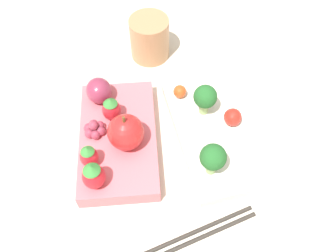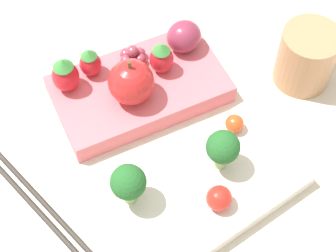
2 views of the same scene
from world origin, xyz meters
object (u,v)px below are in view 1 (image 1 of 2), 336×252
Objects in this scene: plum at (99,91)px; drinking_cup at (150,38)px; bento_box_savoury at (216,132)px; grape_cluster at (94,129)px; bento_box_fruit at (118,139)px; broccoli_floret_1 at (213,158)px; strawberry_1 at (93,175)px; broccoli_floret_0 at (205,97)px; apple at (126,132)px; cherry_tomato_1 at (233,117)px; chopsticks_pair at (183,241)px; strawberry_0 at (111,109)px; cherry_tomato_0 at (180,91)px; strawberry_2 at (89,156)px.

drinking_cup is (-0.10, 0.10, -0.01)m from plum.
grape_cluster is (-0.03, -0.18, 0.03)m from bento_box_savoury.
bento_box_fruit is 3.86× the size of broccoli_floret_1.
grape_cluster is at bearing 172.57° from strawberry_1.
grape_cluster is at bearing -36.21° from drinking_cup.
bento_box_savoury is 4.01× the size of broccoli_floret_0.
cherry_tomato_1 is at bearing 90.01° from apple.
chopsticks_pair is (0.15, 0.04, -0.05)m from apple.
broccoli_floret_1 is 0.27m from drinking_cup.
apple is at bearing 34.37° from bento_box_fruit.
strawberry_1 is at bearing -64.83° from broccoli_floret_0.
plum is at bearing -164.54° from chopsticks_pair.
plum is 0.06m from grape_cluster.
apple is 0.05m from grape_cluster.
strawberry_0 is 0.57× the size of drinking_cup.
cherry_tomato_0 is 0.63× the size of grape_cluster.
cherry_tomato_1 reaches higher than bento_box_fruit.
strawberry_0 is 0.08m from strawberry_2.
strawberry_0 is (-0.05, -0.01, -0.01)m from apple.
bento_box_fruit is at bearing 10.51° from plum.
grape_cluster is at bearing -15.70° from plum.
broccoli_floret_0 is at bearing 68.15° from plum.
grape_cluster is (0.02, -0.03, -0.01)m from strawberry_0.
strawberry_0 is 0.04m from plum.
strawberry_1 is at bearing -50.70° from cherry_tomato_0.
drinking_cup is at bearing 134.94° from plum.
bento_box_savoury is at bearing -79.10° from cherry_tomato_1.
broccoli_floret_0 is 0.17m from grape_cluster.
strawberry_0 is at bearing -97.90° from broccoli_floret_0.
cherry_tomato_0 is at bearing 106.33° from grape_cluster.
broccoli_floret_0 is at bearing 95.55° from bento_box_fruit.
plum is at bearing 168.98° from strawberry_1.
apple is at bearing -124.25° from broccoli_floret_1.
strawberry_2 is (0.02, -0.06, -0.01)m from apple.
apple reaches higher than cherry_tomato_0.
chopsticks_pair is at bearing -6.01° from drinking_cup.
broccoli_floret_1 is at bearing -12.15° from broccoli_floret_0.
broccoli_floret_0 is 0.19m from strawberry_2.
cherry_tomato_0 is at bearing -145.85° from broccoli_floret_0.
grape_cluster reaches higher than chopsticks_pair.
bento_box_savoury is 3.93× the size of broccoli_floret_1.
strawberry_1 reaches higher than plum.
grape_cluster is 0.44× the size of drinking_cup.
plum is at bearing 164.80° from strawberry_2.
broccoli_floret_0 is 0.21m from chopsticks_pair.
apple is at bearing 55.67° from grape_cluster.
grape_cluster reaches higher than bento_box_savoury.
broccoli_floret_0 is 0.72× the size of drinking_cup.
strawberry_2 is at bearing -143.34° from chopsticks_pair.
plum is (-0.02, -0.12, 0.02)m from cherry_tomato_0.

